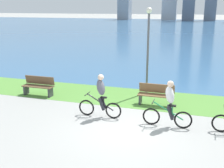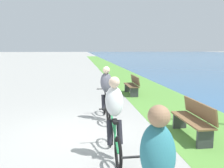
# 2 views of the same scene
# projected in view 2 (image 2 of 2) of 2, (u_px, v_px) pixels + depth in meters

# --- Properties ---
(ground_plane) EXTENTS (300.00, 300.00, 0.00)m
(ground_plane) POSITION_uv_depth(u_px,v_px,m) (82.00, 134.00, 5.93)
(ground_plane) COLOR #9E9E99
(grass_strip_bayside) EXTENTS (120.00, 2.85, 0.01)m
(grass_strip_bayside) POSITION_uv_depth(u_px,v_px,m) (205.00, 127.00, 6.40)
(grass_strip_bayside) COLOR #59933D
(grass_strip_bayside) RESTS_ON ground
(cyclist_lead) EXTENTS (1.70, 0.52, 1.66)m
(cyclist_lead) POSITION_uv_depth(u_px,v_px,m) (106.00, 93.00, 7.05)
(cyclist_lead) COLOR black
(cyclist_lead) RESTS_ON ground
(cyclist_trailing) EXTENTS (1.71, 0.52, 1.66)m
(cyclist_trailing) POSITION_uv_depth(u_px,v_px,m) (114.00, 117.00, 4.56)
(cyclist_trailing) COLOR black
(cyclist_trailing) RESTS_ON ground
(bench_near_path) EXTENTS (1.50, 0.47, 0.90)m
(bench_near_path) POSITION_uv_depth(u_px,v_px,m) (132.00, 85.00, 10.97)
(bench_near_path) COLOR brown
(bench_near_path) RESTS_ON ground
(bench_far_along_path) EXTENTS (1.50, 0.47, 0.90)m
(bench_far_along_path) POSITION_uv_depth(u_px,v_px,m) (194.00, 120.00, 5.65)
(bench_far_along_path) COLOR brown
(bench_far_along_path) RESTS_ON ground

